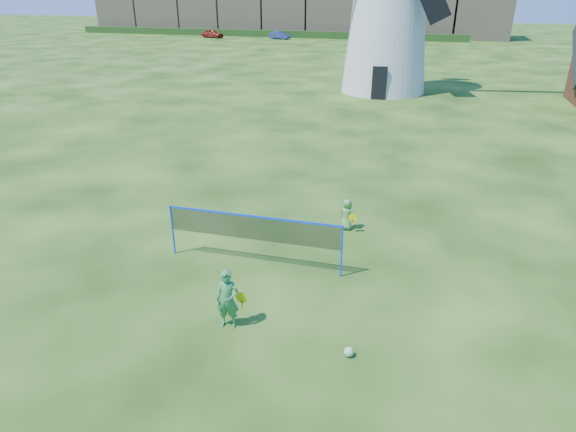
# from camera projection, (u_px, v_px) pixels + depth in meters

# --- Properties ---
(ground) EXTENTS (220.00, 220.00, 0.00)m
(ground) POSITION_uv_depth(u_px,v_px,m) (276.00, 271.00, 13.84)
(ground) COLOR black
(ground) RESTS_ON ground
(badminton_net) EXTENTS (5.05, 0.05, 1.55)m
(badminton_net) POSITION_uv_depth(u_px,v_px,m) (253.00, 229.00, 13.69)
(badminton_net) COLOR blue
(badminton_net) RESTS_ON ground
(player_girl) EXTENTS (0.71, 0.41, 1.48)m
(player_girl) POSITION_uv_depth(u_px,v_px,m) (228.00, 299.00, 11.30)
(player_girl) COLOR #317C40
(player_girl) RESTS_ON ground
(player_boy) EXTENTS (0.66, 0.51, 1.04)m
(player_boy) POSITION_uv_depth(u_px,v_px,m) (347.00, 214.00, 16.01)
(player_boy) COLOR #589849
(player_boy) RESTS_ON ground
(play_ball) EXTENTS (0.22, 0.22, 0.22)m
(play_ball) POSITION_uv_depth(u_px,v_px,m) (349.00, 352.00, 10.61)
(play_ball) COLOR green
(play_ball) RESTS_ON ground
(terraced_houses) EXTENTS (66.84, 8.40, 8.36)m
(terraced_houses) POSITION_uv_depth(u_px,v_px,m) (285.00, 8.00, 79.73)
(terraced_houses) COLOR tan
(terraced_houses) RESTS_ON ground
(hedge) EXTENTS (62.00, 0.80, 1.00)m
(hedge) POSITION_uv_depth(u_px,v_px,m) (260.00, 33.00, 76.51)
(hedge) COLOR #193814
(hedge) RESTS_ON ground
(car_left) EXTENTS (3.81, 2.36, 1.21)m
(car_left) POSITION_uv_depth(u_px,v_px,m) (212.00, 34.00, 75.06)
(car_left) COLOR maroon
(car_left) RESTS_ON ground
(car_right) EXTENTS (3.49, 2.04, 1.09)m
(car_right) POSITION_uv_depth(u_px,v_px,m) (279.00, 35.00, 73.37)
(car_right) COLOR navy
(car_right) RESTS_ON ground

